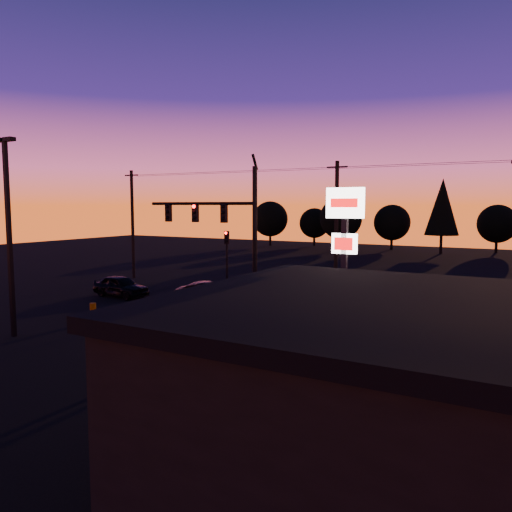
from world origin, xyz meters
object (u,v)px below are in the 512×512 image
(pylon_sign, at_px, (345,236))
(suv_parked, at_px, (314,369))
(car_left, at_px, (121,286))
(car_mid, at_px, (209,293))
(car_right, at_px, (419,310))
(traffic_signal_mast, at_px, (227,229))
(secondary_signal, at_px, (227,253))
(parking_lot_light, at_px, (9,224))
(bollard, at_px, (93,312))

(pylon_sign, xyz_separation_m, suv_parked, (0.33, -3.75, -4.27))
(car_left, relative_size, car_mid, 1.02)
(car_mid, distance_m, car_right, 12.40)
(traffic_signal_mast, height_order, car_right, traffic_signal_mast)
(traffic_signal_mast, relative_size, secondary_signal, 1.97)
(car_left, xyz_separation_m, car_mid, (6.65, 0.79, -0.04))
(parking_lot_light, bearing_deg, bollard, 77.56)
(pylon_sign, bearing_deg, bollard, -177.85)
(pylon_sign, relative_size, car_right, 1.52)
(car_left, distance_m, car_right, 19.10)
(pylon_sign, distance_m, car_mid, 13.29)
(bollard, bearing_deg, pylon_sign, 2.15)
(secondary_signal, bearing_deg, car_left, -141.11)
(parking_lot_light, height_order, bollard, parking_lot_light)
(traffic_signal_mast, bearing_deg, pylon_sign, -19.36)
(parking_lot_light, height_order, car_mid, parking_lot_light)
(bollard, xyz_separation_m, car_left, (-3.94, 6.01, 0.22))
(pylon_sign, bearing_deg, traffic_signal_mast, 160.64)
(pylon_sign, height_order, car_right, pylon_sign)
(secondary_signal, xyz_separation_m, bollard, (-1.62, -10.50, -2.37))
(car_left, xyz_separation_m, suv_parked, (17.90, -9.24, -0.07))
(bollard, relative_size, car_left, 0.23)
(secondary_signal, distance_m, parking_lot_light, 14.90)
(car_mid, bearing_deg, bollard, 139.72)
(parking_lot_light, distance_m, suv_parked, 15.55)
(secondary_signal, height_order, suv_parked, secondary_signal)
(secondary_signal, bearing_deg, pylon_sign, -39.77)
(traffic_signal_mast, distance_m, car_mid, 6.86)
(car_right, bearing_deg, car_mid, -89.88)
(pylon_sign, bearing_deg, secondary_signal, 140.23)
(car_mid, distance_m, suv_parked, 15.07)
(pylon_sign, xyz_separation_m, car_mid, (-10.91, 6.29, -4.24))
(car_left, bearing_deg, bollard, -142.45)
(pylon_sign, bearing_deg, parking_lot_light, -162.77)
(suv_parked, bearing_deg, bollard, 169.81)
(pylon_sign, distance_m, car_left, 18.88)
(car_left, bearing_deg, car_mid, -78.97)
(traffic_signal_mast, relative_size, parking_lot_light, 0.94)
(secondary_signal, distance_m, suv_parked, 18.59)
(car_left, relative_size, car_right, 0.94)
(parking_lot_light, bearing_deg, car_left, 107.05)
(parking_lot_light, relative_size, car_right, 2.04)
(secondary_signal, bearing_deg, car_right, -8.87)
(traffic_signal_mast, height_order, parking_lot_light, parking_lot_light)
(car_mid, relative_size, suv_parked, 0.88)
(car_right, bearing_deg, parking_lot_light, -59.38)
(car_mid, relative_size, car_right, 0.92)
(traffic_signal_mast, bearing_deg, bollard, -155.25)
(car_mid, bearing_deg, car_left, 78.20)
(bollard, bearing_deg, car_left, 123.28)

